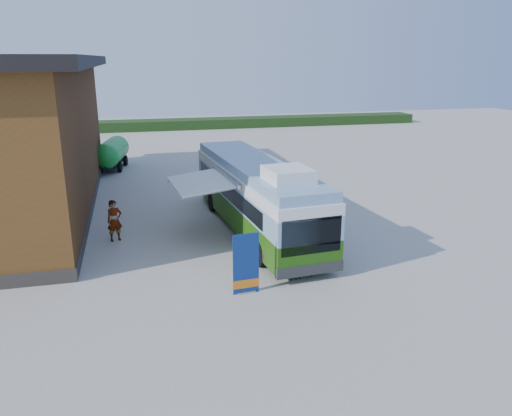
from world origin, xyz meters
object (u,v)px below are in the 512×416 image
object	(u,v)px
picnic_table	(299,259)
bus	(256,193)
slurry_tanker	(112,152)
person_a	(114,221)
banner	(246,269)
person_b	(208,174)

from	to	relation	value
picnic_table	bus	bearing A→B (deg)	80.54
bus	slurry_tanker	bearing A→B (deg)	108.53
slurry_tanker	person_a	bearing A→B (deg)	-78.39
banner	slurry_tanker	bearing A→B (deg)	97.68
banner	person_a	size ratio (longest dim) A/B	1.17
picnic_table	person_a	world-z (taller)	person_a
picnic_table	person_a	distance (m)	8.15
person_b	banner	bearing A→B (deg)	5.42
picnic_table	slurry_tanker	bearing A→B (deg)	95.25
person_b	slurry_tanker	bearing A→B (deg)	-133.64
person_b	slurry_tanker	size ratio (longest dim) A/B	0.33
slurry_tanker	picnic_table	bearing A→B (deg)	-60.92
bus	person_a	distance (m)	6.10
banner	person_b	size ratio (longest dim) A/B	1.14
bus	slurry_tanker	world-z (taller)	bus
slurry_tanker	bus	bearing A→B (deg)	-56.60
picnic_table	person_a	size ratio (longest dim) A/B	0.82
banner	bus	bearing A→B (deg)	68.08
person_b	bus	bearing A→B (deg)	16.11
person_a	banner	bearing A→B (deg)	-76.32
slurry_tanker	banner	bearing A→B (deg)	-67.45
banner	slurry_tanker	world-z (taller)	banner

